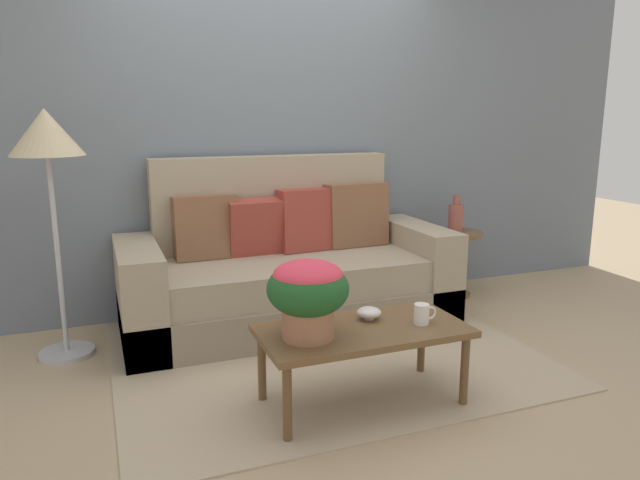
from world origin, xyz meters
TOP-DOWN VIEW (x-y plane):
  - ground_plane at (0.00, 0.00)m, footprint 14.00×14.00m
  - wall_back at (0.00, 1.22)m, footprint 6.40×0.12m
  - area_rug at (0.00, 0.08)m, footprint 2.47×1.97m
  - couch at (-0.02, 0.73)m, footprint 2.24×0.92m
  - coffee_table at (-0.05, -0.55)m, footprint 1.04×0.52m
  - side_table at (1.42, 0.83)m, footprint 0.42×0.42m
  - floor_lamp at (-1.47, 0.66)m, footprint 0.41×0.41m
  - potted_plant at (-0.35, -0.58)m, footprint 0.39×0.39m
  - coffee_mug at (0.25, -0.61)m, footprint 0.12×0.08m
  - snack_bowl at (0.03, -0.45)m, footprint 0.13×0.13m
  - table_vase at (1.41, 0.83)m, footprint 0.12×0.12m

SIDE VIEW (x-z plane):
  - ground_plane at x=0.00m, z-range 0.00..0.00m
  - area_rug at x=0.00m, z-range 0.00..0.01m
  - couch at x=-0.02m, z-range -0.22..0.93m
  - coffee_table at x=-0.05m, z-range 0.16..0.57m
  - side_table at x=1.42m, z-range 0.10..0.63m
  - snack_bowl at x=0.03m, z-range 0.41..0.48m
  - coffee_mug at x=0.25m, z-range 0.41..0.51m
  - potted_plant at x=-0.35m, z-range 0.45..0.83m
  - table_vase at x=1.41m, z-range 0.50..0.79m
  - floor_lamp at x=-1.47m, z-range 0.51..1.99m
  - wall_back at x=0.00m, z-range 0.00..2.60m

